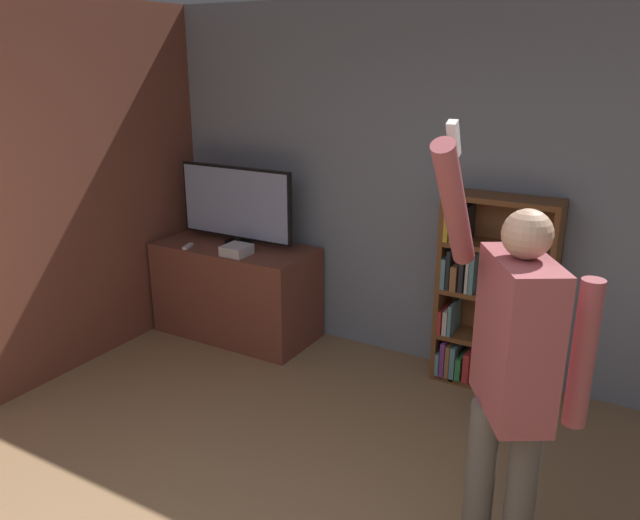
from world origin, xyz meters
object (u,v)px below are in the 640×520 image
at_px(bookshelf, 484,295).
at_px(person, 512,371).
at_px(game_console, 237,250).
at_px(television, 236,205).

relative_size(bookshelf, person, 0.67).
distance_m(game_console, bookshelf, 1.92).
relative_size(television, game_console, 5.17).
xyz_separation_m(television, game_console, (0.17, -0.23, -0.30)).
bearing_deg(game_console, television, 125.75).
relative_size(game_console, bookshelf, 0.15).
bearing_deg(television, person, -31.46).
height_order(television, person, person).
relative_size(television, person, 0.51).
xyz_separation_m(television, bookshelf, (2.04, 0.16, -0.45)).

